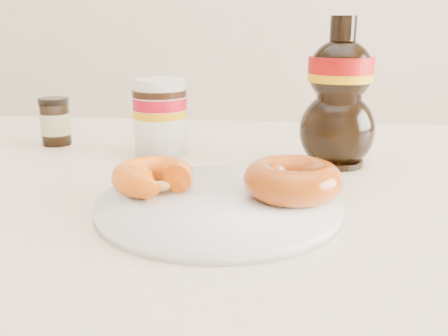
# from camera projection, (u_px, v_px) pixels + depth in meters

# --- Properties ---
(dining_table) EXTENTS (1.40, 0.90, 0.75)m
(dining_table) POSITION_uv_depth(u_px,v_px,m) (179.00, 241.00, 0.68)
(dining_table) COLOR beige
(dining_table) RESTS_ON ground
(plate) EXTENTS (0.27, 0.27, 0.01)m
(plate) POSITION_uv_depth(u_px,v_px,m) (219.00, 204.00, 0.55)
(plate) COLOR white
(plate) RESTS_ON dining_table
(donut_bitten) EXTENTS (0.11, 0.11, 0.03)m
(donut_bitten) POSITION_uv_depth(u_px,v_px,m) (153.00, 176.00, 0.58)
(donut_bitten) COLOR orange
(donut_bitten) RESTS_ON plate
(donut_whole) EXTENTS (0.12, 0.12, 0.04)m
(donut_whole) POSITION_uv_depth(u_px,v_px,m) (293.00, 180.00, 0.56)
(donut_whole) COLOR #8D3109
(donut_whole) RESTS_ON plate
(nutella_jar) EXTENTS (0.08, 0.08, 0.12)m
(nutella_jar) POSITION_uv_depth(u_px,v_px,m) (160.00, 114.00, 0.78)
(nutella_jar) COLOR white
(nutella_jar) RESTS_ON dining_table
(syrup_bottle) EXTENTS (0.13, 0.12, 0.21)m
(syrup_bottle) POSITION_uv_depth(u_px,v_px,m) (339.00, 93.00, 0.71)
(syrup_bottle) COLOR black
(syrup_bottle) RESTS_ON dining_table
(dark_jar) EXTENTS (0.05, 0.05, 0.08)m
(dark_jar) POSITION_uv_depth(u_px,v_px,m) (55.00, 122.00, 0.86)
(dark_jar) COLOR black
(dark_jar) RESTS_ON dining_table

